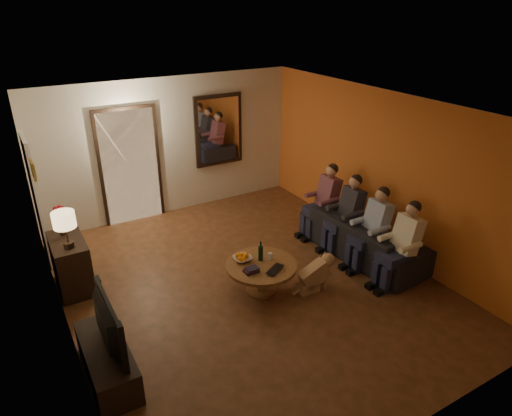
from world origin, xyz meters
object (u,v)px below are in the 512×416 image
person_b (373,230)px  person_c (348,216)px  tv_stand (107,361)px  sofa (363,237)px  wine_bottle (261,251)px  coffee_table (261,278)px  person_a (403,247)px  dog (315,273)px  dresser (71,264)px  person_d (325,203)px  table_lamp (66,230)px  bowl (243,259)px  laptop (278,271)px  tv (101,325)px

person_b → person_c: 0.60m
tv_stand → sofa: size_ratio=0.55×
wine_bottle → coffee_table: bearing=-116.6°
person_a → dog: (-1.19, 0.48, -0.32)m
sofa → person_b: (-0.10, -0.30, 0.27)m
dresser → person_d: bearing=-7.0°
table_lamp → person_d: table_lamp is taller
person_c → table_lamp: bearing=168.0°
bowl → wine_bottle: size_ratio=0.84×
person_a → laptop: person_a is taller
coffee_table → person_a: bearing=-24.2°
person_c → bowl: size_ratio=4.63×
sofa → person_c: bearing=15.1°
tv_stand → table_lamp: bearing=90.0°
person_b → person_d: (0.00, 1.20, 0.00)m
bowl → wine_bottle: bearing=-27.6°
table_lamp → tv: 1.82m
person_b → table_lamp: bearing=160.4°
sofa → person_c: (-0.10, 0.30, 0.27)m
coffee_table → wine_bottle: bearing=63.4°
dog → tv_stand: bearing=-173.9°
bowl → dresser: bearing=149.7°
dresser → table_lamp: table_lamp is taller
person_a → wine_bottle: 2.05m
person_a → person_b: same height
table_lamp → wine_bottle: size_ratio=1.74×
coffee_table → wine_bottle: wine_bottle is taller
person_d → dresser: bearing=173.0°
person_c → coffee_table: person_c is taller
person_a → bowl: bearing=152.7°
dresser → laptop: dresser is taller
tv_stand → bowl: bearing=19.5°
table_lamp → tv_stand: bearing=-90.0°
person_c → coffee_table: bearing=-169.2°
dresser → coffee_table: (2.31, -1.47, -0.16)m
person_d → dog: size_ratio=2.14×
dog → wine_bottle: size_ratio=1.81×
person_b → dog: 1.24m
sofa → person_b: person_b is taller
table_lamp → person_b: (4.19, -1.49, -0.45)m
person_a → person_c: 1.20m
sofa → bowl: sofa is taller
tv → person_c: 4.28m
laptop → bowl: bearing=89.9°
person_d → wine_bottle: size_ratio=3.87×
tv → sofa: 4.35m
tv → sofa: size_ratio=0.47×
person_d → laptop: (-1.77, -1.24, -0.14)m
person_a → dog: bearing=158.0°
person_b → laptop: (-1.77, -0.04, -0.14)m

